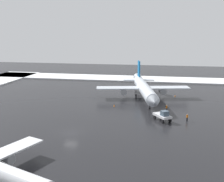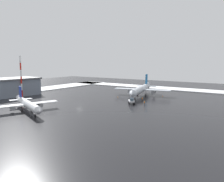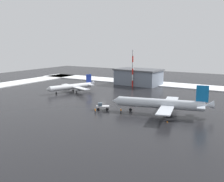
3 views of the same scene
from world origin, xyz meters
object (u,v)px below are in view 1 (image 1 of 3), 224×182
object	(u,v)px
traffic_cone_near_nose	(114,105)
airplane_parked_portside	(144,88)
ground_crew_near_tug	(166,108)
traffic_cone_mid_line	(175,96)
pushback_tug	(163,115)
ground_crew_by_nose_gear	(187,117)

from	to	relation	value
traffic_cone_near_nose	airplane_parked_portside	bearing A→B (deg)	143.90
ground_crew_near_tug	traffic_cone_mid_line	bearing A→B (deg)	-177.37
ground_crew_near_tug	traffic_cone_mid_line	size ratio (longest dim) A/B	3.11
pushback_tug	traffic_cone_near_nose	xyz separation A→B (m)	(-10.34, -13.00, -1.01)
airplane_parked_portside	traffic_cone_near_nose	world-z (taller)	airplane_parked_portside
traffic_cone_mid_line	ground_crew_near_tug	bearing A→B (deg)	-8.66
pushback_tug	ground_crew_near_tug	xyz separation A→B (m)	(-8.10, 0.82, -0.31)
airplane_parked_portside	ground_crew_near_tug	size ratio (longest dim) A/B	19.75
pushback_tug	traffic_cone_near_nose	distance (m)	16.64
ground_crew_near_tug	traffic_cone_near_nose	size ratio (longest dim) A/B	3.11
airplane_parked_portside	pushback_tug	world-z (taller)	airplane_parked_portside
ground_crew_by_nose_gear	traffic_cone_mid_line	world-z (taller)	ground_crew_by_nose_gear
ground_crew_by_nose_gear	traffic_cone_mid_line	xyz separation A→B (m)	(-24.62, -1.91, -0.70)
airplane_parked_portside	traffic_cone_near_nose	size ratio (longest dim) A/B	61.41
airplane_parked_portside	ground_crew_near_tug	distance (m)	13.97
ground_crew_by_nose_gear	pushback_tug	bearing A→B (deg)	-41.18
ground_crew_near_tug	traffic_cone_mid_line	world-z (taller)	ground_crew_near_tug
airplane_parked_portside	ground_crew_by_nose_gear	bearing A→B (deg)	17.25
airplane_parked_portside	traffic_cone_near_nose	bearing A→B (deg)	-48.77
pushback_tug	ground_crew_by_nose_gear	distance (m)	5.41
ground_crew_by_nose_gear	traffic_cone_near_nose	size ratio (longest dim) A/B	3.11
airplane_parked_portside	pushback_tug	size ratio (longest dim) A/B	6.70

